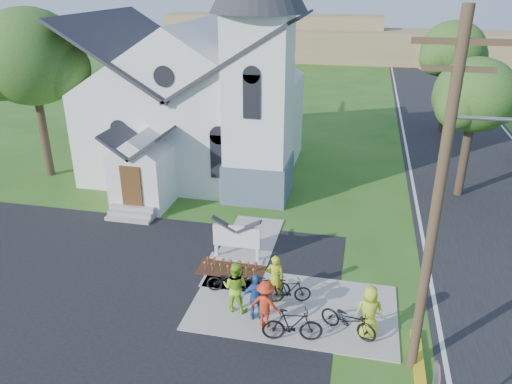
% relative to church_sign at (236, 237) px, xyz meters
% --- Properties ---
extents(ground, '(120.00, 120.00, 0.00)m').
position_rel_church_sign_xyz_m(ground, '(1.20, -3.20, -1.03)').
color(ground, '#295D1A').
rests_on(ground, ground).
extents(parking_lot, '(20.00, 16.00, 0.02)m').
position_rel_church_sign_xyz_m(parking_lot, '(-5.80, -5.20, -1.02)').
color(parking_lot, black).
rests_on(parking_lot, ground).
extents(road, '(8.00, 90.00, 0.02)m').
position_rel_church_sign_xyz_m(road, '(11.20, 11.80, -1.02)').
color(road, black).
rests_on(road, ground).
extents(sidewalk, '(7.00, 4.00, 0.05)m').
position_rel_church_sign_xyz_m(sidewalk, '(2.70, -2.70, -1.00)').
color(sidewalk, '#A69F95').
rests_on(sidewalk, ground).
extents(church, '(12.35, 12.00, 13.00)m').
position_rel_church_sign_xyz_m(church, '(-4.28, 9.28, 4.22)').
color(church, white).
rests_on(church, ground).
extents(church_sign, '(2.20, 0.40, 1.70)m').
position_rel_church_sign_xyz_m(church_sign, '(0.00, 0.00, 0.00)').
color(church_sign, '#A69F95').
rests_on(church_sign, ground).
extents(flower_bed, '(2.60, 1.10, 0.07)m').
position_rel_church_sign_xyz_m(flower_bed, '(0.00, -0.90, -0.99)').
color(flower_bed, '#32190D').
rests_on(flower_bed, ground).
extents(utility_pole, '(3.45, 0.28, 10.00)m').
position_rel_church_sign_xyz_m(utility_pole, '(6.56, -4.70, 4.38)').
color(utility_pole, '#493424').
rests_on(utility_pole, ground).
extents(tree_lot_corner, '(5.60, 5.60, 9.15)m').
position_rel_church_sign_xyz_m(tree_lot_corner, '(-12.80, 6.80, 5.58)').
color(tree_lot_corner, '#36281D').
rests_on(tree_lot_corner, ground).
extents(tree_road_near, '(4.00, 4.00, 7.05)m').
position_rel_church_sign_xyz_m(tree_road_near, '(9.70, 8.80, 4.18)').
color(tree_road_near, '#36281D').
rests_on(tree_road_near, ground).
extents(tree_road_mid, '(4.40, 4.40, 7.80)m').
position_rel_church_sign_xyz_m(tree_road_mid, '(10.20, 20.80, 4.75)').
color(tree_road_mid, '#36281D').
rests_on(tree_road_mid, ground).
extents(distant_hills, '(61.00, 10.00, 5.60)m').
position_rel_church_sign_xyz_m(distant_hills, '(4.56, 53.13, 1.15)').
color(distant_hills, olive).
rests_on(distant_hills, ground).
extents(cyclist_0, '(0.70, 0.51, 1.76)m').
position_rel_church_sign_xyz_m(cyclist_0, '(1.99, -2.39, -0.10)').
color(cyclist_0, '#B7CB17').
rests_on(cyclist_0, sidewalk).
extents(bike_0, '(1.78, 0.92, 0.89)m').
position_rel_church_sign_xyz_m(bike_0, '(0.32, -2.22, -0.53)').
color(bike_0, black).
rests_on(bike_0, sidewalk).
extents(cyclist_1, '(0.94, 0.76, 1.80)m').
position_rel_church_sign_xyz_m(cyclist_1, '(0.79, -3.25, -0.08)').
color(cyclist_1, '#9DDB29').
rests_on(cyclist_1, sidewalk).
extents(bike_1, '(1.60, 0.84, 0.93)m').
position_rel_church_sign_xyz_m(bike_1, '(2.51, -2.45, -0.51)').
color(bike_1, black).
rests_on(bike_1, sidewalk).
extents(cyclist_2, '(1.05, 0.67, 1.66)m').
position_rel_church_sign_xyz_m(cyclist_2, '(1.59, -3.57, -0.15)').
color(cyclist_2, '#225BAD').
rests_on(cyclist_2, sidewalk).
extents(bike_2, '(1.73, 0.65, 0.90)m').
position_rel_church_sign_xyz_m(bike_2, '(1.65, -2.11, -0.53)').
color(bike_2, black).
rests_on(bike_2, sidewalk).
extents(cyclist_3, '(1.17, 0.83, 1.64)m').
position_rel_church_sign_xyz_m(cyclist_3, '(1.95, -3.86, -0.16)').
color(cyclist_3, red).
rests_on(cyclist_3, sidewalk).
extents(bike_3, '(1.97, 0.84, 1.14)m').
position_rel_church_sign_xyz_m(bike_3, '(2.90, -4.39, -0.40)').
color(bike_3, black).
rests_on(bike_3, sidewalk).
extents(cyclist_4, '(0.95, 0.70, 1.79)m').
position_rel_church_sign_xyz_m(cyclist_4, '(5.20, -3.66, -0.08)').
color(cyclist_4, '#BBD227').
rests_on(cyclist_4, sidewalk).
extents(bike_4, '(2.03, 1.40, 1.01)m').
position_rel_church_sign_xyz_m(bike_4, '(4.59, -3.67, -0.47)').
color(bike_4, black).
rests_on(bike_4, sidewalk).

